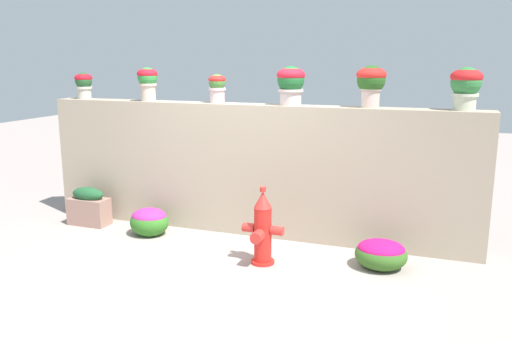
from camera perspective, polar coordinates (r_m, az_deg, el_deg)
The scene contains 12 objects.
ground_plane at distance 5.62m, azimuth -4.66°, elevation -10.17°, with size 24.00×24.00×0.00m, color #9E9089.
stone_wall at distance 6.38m, azimuth -0.61°, elevation 0.11°, with size 5.44×0.31×1.60m, color tan.
potted_plant_0 at distance 7.47m, azimuth -18.38°, elevation 9.10°, with size 0.23×0.23×0.35m.
potted_plant_1 at distance 6.82m, azimuth -11.81°, elevation 9.67°, with size 0.26×0.26×0.43m.
potted_plant_2 at distance 6.43m, azimuth -4.29°, elevation 9.24°, with size 0.21×0.21×0.35m.
potted_plant_3 at distance 6.09m, azimuth 3.84°, elevation 9.67°, with size 0.33×0.33×0.45m.
potted_plant_4 at distance 5.92m, azimuth 12.52°, elevation 9.56°, with size 0.33×0.33×0.46m.
potted_plant_5 at distance 5.88m, azimuth 22.05°, elevation 8.79°, with size 0.33×0.33×0.45m.
fire_hydrant at distance 5.49m, azimuth 0.72°, elevation -6.50°, with size 0.45×0.36×0.84m.
flower_bush_left at distance 5.61m, azimuth 13.55°, elevation -8.79°, with size 0.54×0.49×0.31m.
flower_bush_right at distance 6.57m, azimuth -11.63°, elevation -5.39°, with size 0.49×0.44×0.35m.
planter_box at distance 7.15m, azimuth -17.87°, elevation -3.81°, with size 0.53×0.26×0.50m.
Camera 1 is at (2.19, -4.72, 2.13)m, focal length 36.46 mm.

